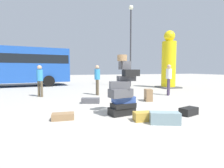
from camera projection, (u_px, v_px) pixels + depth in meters
ground_plane at (134, 118)px, 5.02m from camera, size 80.00×80.00×0.00m
suitcase_tower at (123, 93)px, 5.29m from camera, size 0.94×0.72×1.84m
suitcase_slate_white_trunk at (165, 118)px, 4.45m from camera, size 0.81×0.57×0.31m
suitcase_black_right_side at (189, 111)px, 5.33m from camera, size 0.67×0.47×0.23m
suitcase_charcoal_foreground_far at (91, 101)px, 7.15m from camera, size 0.79×0.51×0.22m
suitcase_brown_left_side at (148, 95)px, 7.64m from camera, size 0.37×0.47×0.53m
suitcase_brown_upright_blue at (63, 116)px, 4.84m from camera, size 0.63×0.38×0.18m
suitcase_tan_behind_tower at (144, 116)px, 4.72m from camera, size 0.60×0.40×0.24m
person_bearded_onlooker at (40, 78)px, 8.77m from camera, size 0.30×0.30×1.61m
person_tourist_with_camera at (97, 77)px, 9.41m from camera, size 0.30×0.34×1.63m
person_passerby_in_red at (169, 77)px, 9.32m from camera, size 0.30×0.30×1.67m
yellow_dummy_statue at (169, 63)px, 12.99m from camera, size 1.45×1.45×4.27m
parked_bus at (4, 64)px, 13.73m from camera, size 10.08×3.64×3.15m
lamp_post at (131, 35)px, 13.87m from camera, size 0.36×0.36×6.47m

